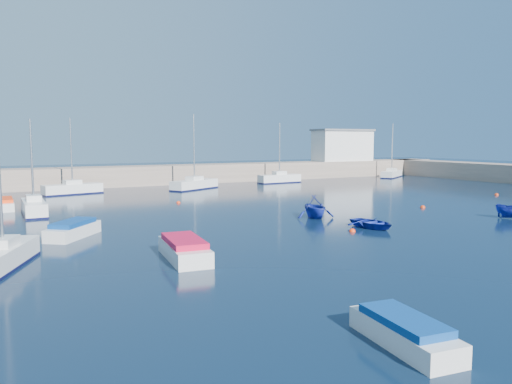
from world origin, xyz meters
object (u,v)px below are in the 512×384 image
sailboat_5 (73,189)px  motorboat_0 (184,249)px  sailboat_8 (392,174)px  motorboat_2 (3,204)px  harbor_office (342,146)px  sailboat_1 (3,256)px  sailboat_3 (34,207)px  sailboat_7 (279,178)px  motorboat_1 (73,229)px  dinghy_center (372,223)px  dinghy_left (315,207)px  motorboat_3 (404,332)px  sailboat_6 (194,184)px

sailboat_5 → motorboat_0: sailboat_5 is taller
sailboat_8 → motorboat_2: (-57.30, -12.21, -0.13)m
harbor_office → sailboat_1: 65.97m
harbor_office → sailboat_3: size_ratio=1.27×
sailboat_7 → sailboat_5: bearing=90.8°
sailboat_1 → sailboat_5: sailboat_5 is taller
sailboat_3 → sailboat_7: bearing=26.2°
motorboat_0 → motorboat_1: 9.78m
sailboat_8 → dinghy_center: sailboat_8 is taller
sailboat_3 → motorboat_2: sailboat_3 is taller
sailboat_5 → motorboat_0: size_ratio=1.66×
sailboat_3 → sailboat_7: 37.39m
sailboat_8 → motorboat_2: bearing=69.1°
sailboat_8 → motorboat_0: bearing=94.3°
sailboat_1 → motorboat_0: (8.35, -2.48, -0.06)m
motorboat_2 → dinghy_center: (22.70, -22.77, -0.11)m
harbor_office → dinghy_left: size_ratio=2.89×
sailboat_7 → motorboat_0: sailboat_7 is taller
motorboat_0 → motorboat_1: size_ratio=1.18×
harbor_office → motorboat_1: (-47.77, -34.19, -4.59)m
sailboat_7 → motorboat_0: (-27.73, -37.07, -0.14)m
motorboat_3 → sailboat_3: bearing=109.9°
harbor_office → sailboat_1: (-51.87, -40.52, -4.51)m
sailboat_8 → motorboat_0: size_ratio=1.69×
motorboat_0 → sailboat_8: bearing=43.5°
sailboat_5 → dinghy_center: (15.39, -32.83, -0.29)m
sailboat_5 → dinghy_left: bearing=-164.2°
sailboat_1 → motorboat_3: bearing=-34.4°
sailboat_1 → sailboat_6: sailboat_6 is taller
sailboat_6 → sailboat_7: (14.10, 3.00, 0.02)m
sailboat_6 → sailboat_7: sailboat_6 is taller
harbor_office → sailboat_5: 45.04m
dinghy_center → harbor_office: bearing=47.8°
sailboat_3 → dinghy_center: sailboat_3 is taller
sailboat_5 → dinghy_left: 30.80m
sailboat_7 → dinghy_left: sailboat_7 is taller
sailboat_8 → harbor_office: bearing=13.4°
motorboat_3 → dinghy_center: motorboat_3 is taller
harbor_office → sailboat_6: sailboat_6 is taller
sailboat_6 → motorboat_1: sailboat_6 is taller
motorboat_2 → motorboat_3: size_ratio=1.20×
motorboat_3 → dinghy_left: dinghy_left is taller
motorboat_2 → sailboat_3: bearing=-65.7°
sailboat_3 → motorboat_3: 34.79m
motorboat_1 → motorboat_3: bearing=-35.9°
sailboat_1 → dinghy_center: bearing=22.3°
motorboat_2 → motorboat_3: 40.04m
sailboat_5 → sailboat_8: (49.99, 2.15, -0.05)m
sailboat_3 → dinghy_center: (20.48, -17.92, -0.29)m
sailboat_6 → dinghy_left: sailboat_6 is taller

